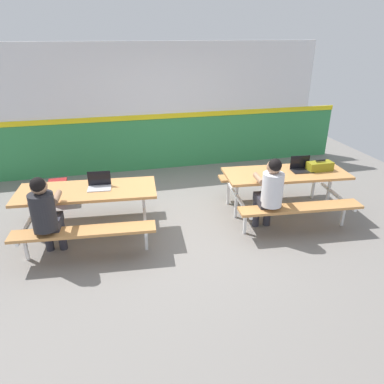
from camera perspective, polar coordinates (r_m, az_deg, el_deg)
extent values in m
cube|color=gray|center=(5.63, 0.12, -5.40)|extent=(10.00, 10.00, 0.02)
cube|color=#338C4C|center=(7.86, -4.68, 7.72)|extent=(8.00, 0.12, 1.10)
cube|color=yellow|center=(7.65, -4.75, 11.90)|extent=(8.00, 0.03, 0.10)
cube|color=silver|center=(7.59, -5.04, 17.54)|extent=(6.72, 0.12, 1.40)
cube|color=tan|center=(5.25, -16.38, 0.17)|extent=(1.99, 0.92, 0.04)
cube|color=tan|center=(4.82, -16.79, -6.03)|extent=(1.85, 0.44, 0.04)
cube|color=tan|center=(5.95, -15.40, 0.09)|extent=(1.85, 0.44, 0.04)
cube|color=white|center=(5.57, -23.94, -3.82)|extent=(0.04, 0.04, 0.70)
cube|color=white|center=(5.56, -24.00, -3.45)|extent=(0.18, 1.55, 0.04)
cube|color=white|center=(5.21, -24.94, -7.82)|extent=(0.04, 0.04, 0.41)
cube|color=white|center=(6.07, -22.63, -2.80)|extent=(0.04, 0.04, 0.41)
cube|color=white|center=(5.36, -7.60, -2.91)|extent=(0.04, 0.04, 0.70)
cube|color=white|center=(5.34, -7.62, -2.53)|extent=(0.18, 1.55, 0.04)
cube|color=white|center=(4.98, -7.31, -7.04)|extent=(0.04, 0.04, 0.41)
cube|color=white|center=(5.88, -7.68, -1.93)|extent=(0.04, 0.04, 0.41)
cube|color=tan|center=(5.86, 14.67, 2.88)|extent=(1.99, 0.92, 0.04)
cube|color=tan|center=(5.44, 16.87, -2.40)|extent=(1.85, 0.44, 0.04)
cube|color=tan|center=(6.51, 12.30, 2.53)|extent=(1.85, 0.44, 0.04)
cube|color=white|center=(5.75, 7.07, -0.92)|extent=(0.04, 0.04, 0.70)
cube|color=white|center=(5.73, 7.09, -0.56)|extent=(0.18, 1.55, 0.04)
cube|color=white|center=(5.38, 8.42, -4.59)|extent=(0.04, 0.04, 0.41)
cube|color=white|center=(6.25, 5.78, -0.17)|extent=(0.04, 0.04, 0.41)
cube|color=white|center=(6.34, 20.86, 0.06)|extent=(0.04, 0.04, 0.70)
cube|color=white|center=(6.32, 20.91, 0.39)|extent=(0.18, 1.55, 0.04)
cube|color=white|center=(6.00, 22.91, -3.17)|extent=(0.04, 0.04, 0.41)
cube|color=white|center=(6.80, 18.70, 0.68)|extent=(0.04, 0.04, 0.41)
cylinder|color=#2D2D38|center=(5.30, -21.90, -6.45)|extent=(0.11, 0.11, 0.45)
cylinder|color=#2D2D38|center=(5.26, -19.99, -6.38)|extent=(0.11, 0.11, 0.45)
cube|color=#2D2D38|center=(5.02, -21.74, -4.48)|extent=(0.33, 0.40, 0.12)
cylinder|color=#26262B|center=(4.76, -22.57, -2.92)|extent=(0.30, 0.30, 0.48)
cylinder|color=#A57A5B|center=(4.94, -23.84, -0.96)|extent=(0.11, 0.31, 0.08)
cylinder|color=#A57A5B|center=(4.87, -20.68, -0.77)|extent=(0.11, 0.31, 0.08)
sphere|color=#A57A5B|center=(4.65, -23.16, 0.82)|extent=(0.20, 0.20, 0.20)
sphere|color=black|center=(4.61, -23.31, 1.07)|extent=(0.18, 0.18, 0.18)
cylinder|color=#2D2D38|center=(5.60, 10.15, -3.26)|extent=(0.11, 0.11, 0.45)
cylinder|color=#2D2D38|center=(5.66, 11.88, -3.11)|extent=(0.11, 0.11, 0.45)
cube|color=#2D2D38|center=(5.38, 11.78, -1.22)|extent=(0.33, 0.40, 0.12)
cylinder|color=silver|center=(5.13, 12.64, 0.39)|extent=(0.30, 0.30, 0.48)
cylinder|color=#A57A5B|center=(5.22, 10.54, 2.14)|extent=(0.11, 0.31, 0.08)
cylinder|color=#A57A5B|center=(5.32, 13.40, 2.29)|extent=(0.11, 0.31, 0.08)
sphere|color=#A57A5B|center=(5.03, 12.90, 3.92)|extent=(0.20, 0.20, 0.20)
sphere|color=black|center=(4.99, 13.06, 4.18)|extent=(0.18, 0.18, 0.18)
cube|color=silver|center=(5.22, -14.49, 0.57)|extent=(0.34, 0.25, 0.01)
cube|color=black|center=(5.28, -14.53, 2.14)|extent=(0.32, 0.04, 0.21)
cube|color=black|center=(5.96, 17.06, 3.23)|extent=(0.34, 0.25, 0.01)
cube|color=black|center=(6.01, 16.77, 4.59)|extent=(0.32, 0.04, 0.21)
cube|color=olive|center=(6.07, 19.63, 3.89)|extent=(0.40, 0.18, 0.14)
cube|color=black|center=(6.04, 19.75, 4.73)|extent=(0.16, 0.02, 0.02)
cube|color=maroon|center=(6.65, -20.33, 0.06)|extent=(0.30, 0.18, 0.44)
cube|color=maroon|center=(6.78, -20.17, -0.08)|extent=(0.21, 0.04, 0.19)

